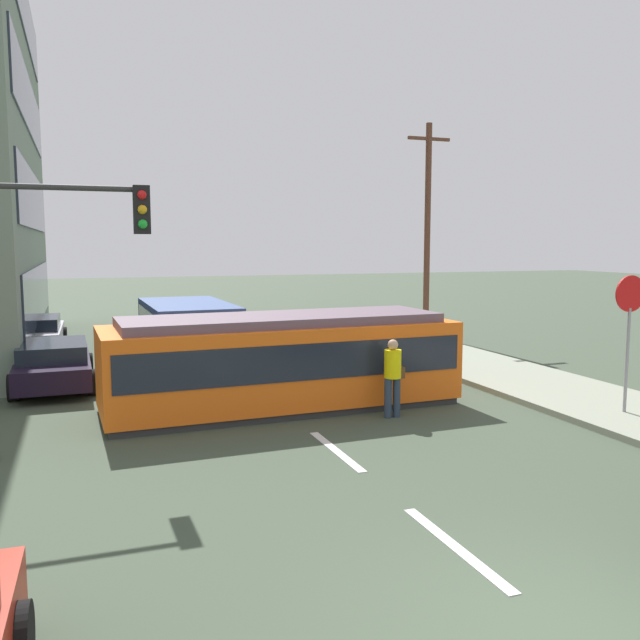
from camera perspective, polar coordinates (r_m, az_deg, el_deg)
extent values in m
plane|color=#3E4A39|center=(15.72, -3.94, -6.95)|extent=(120.00, 120.00, 0.00)
cube|color=gray|center=(15.74, 25.33, -7.29)|extent=(3.20, 36.00, 0.14)
cube|color=silver|center=(8.70, 11.48, -18.49)|extent=(0.16, 2.40, 0.01)
cube|color=silver|center=(12.06, 1.38, -11.13)|extent=(0.16, 2.40, 0.01)
cube|color=silver|center=(20.83, -8.02, -3.62)|extent=(0.16, 2.40, 0.01)
cube|color=silver|center=(26.66, -10.67, -1.44)|extent=(0.16, 2.40, 0.01)
cube|color=#2D3847|center=(25.29, -23.00, 2.09)|extent=(0.06, 13.55, 1.92)
cube|color=#2D3847|center=(25.27, -23.33, 9.34)|extent=(0.06, 13.55, 1.92)
cube|color=#2D3847|center=(25.66, -23.67, 16.48)|extent=(0.06, 13.55, 1.92)
cube|color=#2D3847|center=(26.42, -24.02, 23.31)|extent=(0.06, 13.55, 1.92)
cube|color=orange|center=(14.93, -3.27, -3.66)|extent=(7.91, 2.76, 1.75)
cube|color=#2D2D2D|center=(15.12, -3.24, -7.19)|extent=(7.75, 2.63, 0.15)
cube|color=#624F5B|center=(14.78, -3.29, 0.05)|extent=(7.11, 2.36, 0.20)
cube|color=#1E232D|center=(14.89, -3.27, -2.86)|extent=(7.60, 2.79, 0.77)
cube|color=#30477F|center=(21.61, -11.27, -0.51)|extent=(2.63, 5.14, 1.50)
cube|color=black|center=(19.15, -9.99, -0.71)|extent=(2.25, 0.18, 0.90)
cube|color=black|center=(21.57, -11.29, 0.20)|extent=(2.65, 4.38, 0.60)
cylinder|color=black|center=(20.11, -10.42, -2.75)|extent=(2.57, 0.96, 0.90)
cylinder|color=black|center=(23.27, -11.94, -1.52)|extent=(2.57, 0.96, 0.90)
cylinder|color=#29384A|center=(14.22, 5.85, -6.66)|extent=(0.16, 0.16, 0.85)
cylinder|color=#29384A|center=(14.30, 6.58, -6.59)|extent=(0.16, 0.16, 0.85)
cylinder|color=yellow|center=(14.11, 6.25, -3.76)|extent=(0.36, 0.36, 0.60)
sphere|color=tan|center=(14.04, 6.27, -2.11)|extent=(0.22, 0.22, 0.22)
cube|color=brown|center=(14.29, 6.95, -4.45)|extent=(0.10, 0.20, 0.24)
cube|color=black|center=(18.37, -21.87, -3.80)|extent=(1.81, 4.28, 0.55)
cube|color=black|center=(18.15, -21.94, -2.40)|extent=(1.64, 2.36, 0.40)
cylinder|color=black|center=(19.70, -24.32, -3.81)|extent=(0.23, 0.64, 0.64)
cylinder|color=black|center=(19.66, -19.21, -3.61)|extent=(0.23, 0.64, 0.64)
cylinder|color=black|center=(17.20, -24.86, -5.28)|extent=(0.23, 0.64, 0.64)
cylinder|color=black|center=(17.15, -18.99, -5.06)|extent=(0.23, 0.64, 0.64)
cube|color=silver|center=(24.80, -23.33, -1.27)|extent=(1.88, 4.34, 0.55)
cube|color=black|center=(24.59, -23.40, -0.22)|extent=(1.70, 2.40, 0.40)
cylinder|color=black|center=(26.19, -25.08, -1.40)|extent=(0.23, 0.64, 0.64)
cylinder|color=black|center=(26.05, -21.11, -1.26)|extent=(0.23, 0.64, 0.64)
cylinder|color=black|center=(23.64, -25.73, -2.23)|extent=(0.23, 0.64, 0.64)
cylinder|color=black|center=(23.49, -21.33, -2.08)|extent=(0.23, 0.64, 0.64)
cylinder|color=gray|center=(15.35, 24.82, -3.15)|extent=(0.07, 0.07, 2.20)
cylinder|color=red|center=(15.19, 25.07, 2.06)|extent=(0.76, 0.04, 0.76)
cylinder|color=#333333|center=(12.16, -21.25, 10.54)|extent=(2.58, 0.10, 0.10)
cube|color=black|center=(12.18, -15.04, 9.10)|extent=(0.28, 0.24, 0.84)
sphere|color=red|center=(12.06, -15.02, 10.32)|extent=(0.16, 0.16, 0.16)
sphere|color=gold|center=(12.05, -14.98, 9.13)|extent=(0.16, 0.16, 0.16)
sphere|color=green|center=(12.04, -14.95, 7.95)|extent=(0.16, 0.16, 0.16)
cylinder|color=brown|center=(26.83, 9.18, 7.54)|extent=(0.24, 0.24, 8.32)
cube|color=brown|center=(27.13, 9.32, 15.08)|extent=(1.80, 0.12, 0.12)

